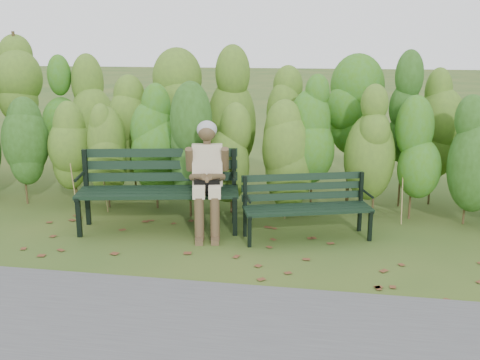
# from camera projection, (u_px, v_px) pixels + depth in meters

# --- Properties ---
(ground) EXTENTS (80.00, 80.00, 0.00)m
(ground) POSITION_uv_depth(u_px,v_px,m) (235.00, 250.00, 6.51)
(ground) COLOR #2A4A1A
(footpath) EXTENTS (60.00, 2.50, 0.01)m
(footpath) POSITION_uv_depth(u_px,v_px,m) (184.00, 350.00, 4.41)
(footpath) COLOR #474749
(footpath) RESTS_ON ground
(hedge_band) EXTENTS (11.04, 1.67, 2.42)m
(hedge_band) POSITION_uv_depth(u_px,v_px,m) (258.00, 120.00, 7.98)
(hedge_band) COLOR #47381E
(hedge_band) RESTS_ON ground
(leaf_litter) EXTENTS (5.93, 2.13, 0.01)m
(leaf_litter) POSITION_uv_depth(u_px,v_px,m) (225.00, 254.00, 6.37)
(leaf_litter) COLOR brown
(leaf_litter) RESTS_ON ground
(bench_left) EXTENTS (2.10, 1.04, 1.01)m
(bench_left) POSITION_uv_depth(u_px,v_px,m) (159.00, 183.00, 7.16)
(bench_left) COLOR black
(bench_left) RESTS_ON ground
(bench_right) EXTENTS (1.62, 0.95, 0.77)m
(bench_right) POSITION_uv_depth(u_px,v_px,m) (306.00, 201.00, 6.84)
(bench_right) COLOR black
(bench_right) RESTS_ON ground
(seated_woman) EXTENTS (0.57, 0.83, 1.40)m
(seated_woman) POSITION_uv_depth(u_px,v_px,m) (207.00, 171.00, 6.93)
(seated_woman) COLOR #C2AF90
(seated_woman) RESTS_ON ground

